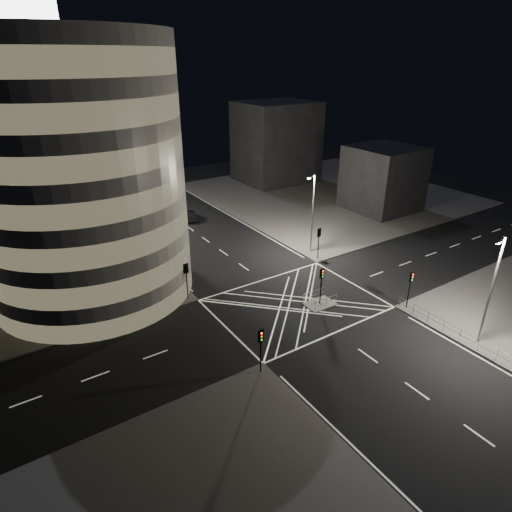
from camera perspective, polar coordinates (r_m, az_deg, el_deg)
ground at (r=44.21m, az=5.24°, el=-6.36°), size 120.00×120.00×0.00m
sidewalk_far_right at (r=80.51m, az=9.77°, el=8.25°), size 42.00×42.00×0.15m
central_island at (r=44.33m, az=8.49°, el=-6.34°), size 3.00×2.00×0.15m
office_tower_curved at (r=49.16m, az=-29.16°, el=9.85°), size 30.00×29.00×27.20m
building_right_far at (r=86.68m, az=2.67°, el=14.94°), size 14.00×12.00×15.00m
building_right_near at (r=72.56m, az=16.56°, el=9.89°), size 10.00×10.00×10.00m
building_far_end at (r=90.54m, az=-20.77°, el=14.72°), size 18.00×8.00×18.00m
tree_a at (r=44.56m, az=-12.58°, el=-0.17°), size 4.34×4.34×6.77m
tree_b at (r=49.65m, az=-15.18°, el=2.75°), size 4.45×4.45×7.25m
tree_c at (r=54.90m, az=-17.31°, el=5.17°), size 4.73×4.73×7.88m
tree_d at (r=60.34m, az=-19.05°, el=7.03°), size 5.06×5.06×8.40m
tree_e at (r=66.21m, az=-20.36°, el=7.58°), size 3.87×3.87×6.84m
traffic_signal_fl at (r=43.92m, az=-9.28°, el=-2.46°), size 0.55×0.22×4.00m
traffic_signal_nl at (r=33.69m, az=0.63°, el=-11.53°), size 0.55×0.22×4.00m
traffic_signal_fr at (r=52.62m, az=8.38°, el=2.42°), size 0.55×0.22×4.00m
traffic_signal_nr at (r=44.44m, az=19.89°, el=-3.40°), size 0.55×0.22×4.00m
traffic_signal_island at (r=42.92m, az=8.73°, el=-3.11°), size 0.55×0.22×4.00m
street_lamp_left_near at (r=47.04m, az=-12.85°, el=2.68°), size 1.25×0.25×10.00m
street_lamp_left_far at (r=63.41m, az=-18.85°, el=7.81°), size 1.25×0.25×10.00m
street_lamp_right_far at (r=53.62m, az=7.53°, el=5.92°), size 1.25×0.25×10.00m
street_lamp_right_near at (r=40.58m, az=28.89°, el=-3.78°), size 1.25×0.25×10.00m
railing_near_right at (r=42.73m, az=24.65°, el=-8.97°), size 0.06×11.70×1.10m
railing_island_south at (r=43.45m, az=9.32°, el=-6.14°), size 2.80×0.06×1.10m
railing_island_north at (r=44.58m, az=7.78°, el=-5.16°), size 2.80×0.06×1.10m
sedan at (r=66.88m, az=-8.92°, el=5.38°), size 2.34×4.54×1.43m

